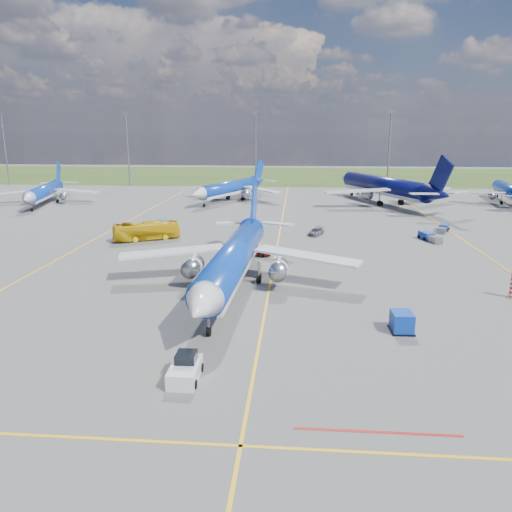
# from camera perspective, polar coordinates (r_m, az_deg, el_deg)

# --- Properties ---
(ground) EXTENTS (400.00, 400.00, 0.00)m
(ground) POSITION_cam_1_polar(r_m,az_deg,el_deg) (48.13, 0.92, -7.06)
(ground) COLOR #575755
(ground) RESTS_ON ground
(grass_strip) EXTENTS (400.00, 80.00, 0.01)m
(grass_strip) POSITION_cam_1_polar(r_m,az_deg,el_deg) (195.52, 3.91, 9.18)
(grass_strip) COLOR #2D4719
(grass_strip) RESTS_ON ground
(taxiway_lines) EXTENTS (60.25, 160.00, 0.02)m
(taxiway_lines) POSITION_cam_1_polar(r_m,az_deg,el_deg) (74.56, 2.48, 0.72)
(taxiway_lines) COLOR yellow
(taxiway_lines) RESTS_ON ground
(floodlight_masts) EXTENTS (202.20, 0.50, 22.70)m
(floodlight_masts) POSITION_cam_1_polar(r_m,az_deg,el_deg) (154.95, 7.53, 12.39)
(floodlight_masts) COLOR slate
(floodlight_masts) RESTS_ON ground
(bg_jet_nw) EXTENTS (32.31, 38.41, 8.82)m
(bg_jet_nw) POSITION_cam_1_polar(r_m,az_deg,el_deg) (130.24, -22.86, 5.49)
(bg_jet_nw) COLOR #0B38A7
(bg_jet_nw) RESTS_ON ground
(bg_jet_nnw) EXTENTS (39.13, 43.62, 9.37)m
(bg_jet_nnw) POSITION_cam_1_polar(r_m,az_deg,el_deg) (125.70, -2.92, 6.31)
(bg_jet_nnw) COLOR #0B38A7
(bg_jet_nnw) RESTS_ON ground
(bg_jet_n) EXTENTS (50.85, 56.65, 12.17)m
(bg_jet_n) POSITION_cam_1_polar(r_m,az_deg,el_deg) (124.99, 14.32, 5.84)
(bg_jet_n) COLOR #080C45
(bg_jet_n) RESTS_ON ground
(bg_jet_ne) EXTENTS (29.94, 36.69, 8.75)m
(bg_jet_ne) POSITION_cam_1_polar(r_m,az_deg,el_deg) (135.76, 26.85, 5.39)
(bg_jet_ne) COLOR #0B38A7
(bg_jet_ne) RESTS_ON ground
(main_airliner) EXTENTS (32.11, 41.19, 10.45)m
(main_airliner) POSITION_cam_1_polar(r_m,az_deg,el_deg) (56.49, -2.49, -3.78)
(main_airliner) COLOR #0B38A7
(main_airliner) RESTS_ON ground
(pushback_tug) EXTENTS (2.04, 5.35, 1.81)m
(pushback_tug) POSITION_cam_1_polar(r_m,az_deg,el_deg) (37.21, -8.07, -12.70)
(pushback_tug) COLOR silver
(pushback_tug) RESTS_ON ground
(uld_container) EXTENTS (1.87, 2.30, 1.79)m
(uld_container) POSITION_cam_1_polar(r_m,az_deg,el_deg) (46.59, 16.32, -7.23)
(uld_container) COLOR #0B35A4
(uld_container) RESTS_ON ground
(apron_bus) EXTENTS (10.50, 7.18, 2.95)m
(apron_bus) POSITION_cam_1_polar(r_m,az_deg,el_deg) (82.70, -12.41, 2.80)
(apron_bus) COLOR gold
(apron_bus) RESTS_ON ground
(service_car_a) EXTENTS (2.39, 4.04, 1.29)m
(service_car_a) POSITION_cam_1_polar(r_m,az_deg,el_deg) (92.36, -14.69, 3.33)
(service_car_a) COLOR #999999
(service_car_a) RESTS_ON ground
(service_car_b) EXTENTS (5.38, 3.71, 1.37)m
(service_car_b) POSITION_cam_1_polar(r_m,az_deg,el_deg) (71.21, -0.12, 0.64)
(service_car_b) COLOR #999999
(service_car_b) RESTS_ON ground
(service_car_c) EXTENTS (3.20, 4.45, 1.20)m
(service_car_c) POSITION_cam_1_polar(r_m,az_deg,el_deg) (85.35, 6.89, 2.79)
(service_car_c) COLOR #999999
(service_car_c) RESTS_ON ground
(baggage_tug_w) EXTENTS (2.88, 5.54, 1.20)m
(baggage_tug_w) POSITION_cam_1_polar(r_m,az_deg,el_deg) (85.31, 19.20, 2.06)
(baggage_tug_w) COLOR #193C9B
(baggage_tug_w) RESTS_ON ground
(baggage_tug_c) EXTENTS (2.80, 4.97, 1.08)m
(baggage_tug_c) POSITION_cam_1_polar(r_m,az_deg,el_deg) (94.09, -10.47, 3.67)
(baggage_tug_c) COLOR navy
(baggage_tug_c) RESTS_ON ground
(baggage_tug_e) EXTENTS (3.14, 5.08, 1.11)m
(baggage_tug_e) POSITION_cam_1_polar(r_m,az_deg,el_deg) (93.89, 20.62, 2.97)
(baggage_tug_e) COLOR navy
(baggage_tug_e) RESTS_ON ground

